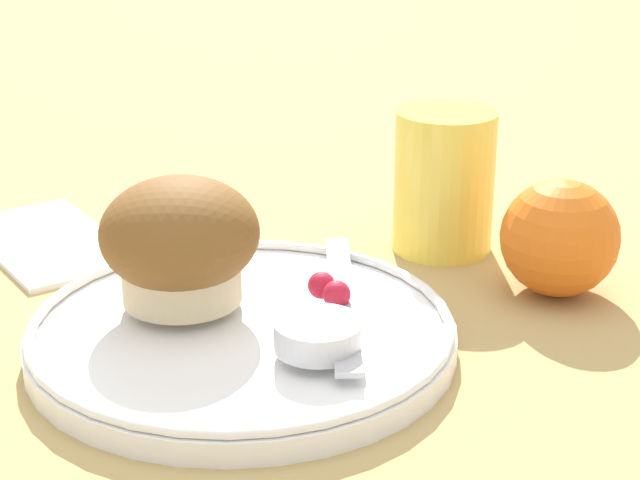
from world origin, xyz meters
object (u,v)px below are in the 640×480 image
at_px(muffin, 180,242).
at_px(orange_fruit, 560,238).
at_px(juice_glass, 444,181).
at_px(butter_knife, 342,299).

distance_m(muffin, orange_fruit, 0.24).
distance_m(orange_fruit, juice_glass, 0.10).
relative_size(muffin, juice_glass, 0.93).
bearing_deg(butter_knife, orange_fruit, 111.05).
bearing_deg(orange_fruit, butter_knife, -102.12).
relative_size(butter_knife, juice_glass, 1.63).
height_order(muffin, orange_fruit, muffin).
xyz_separation_m(muffin, butter_knife, (0.06, 0.08, -0.03)).
height_order(butter_knife, orange_fruit, orange_fruit).
xyz_separation_m(muffin, orange_fruit, (0.09, 0.23, -0.02)).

